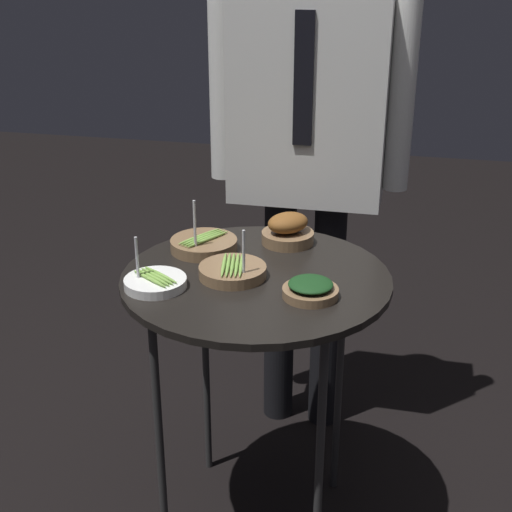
# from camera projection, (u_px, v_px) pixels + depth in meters

# --- Properties ---
(serving_cart) EXTENTS (0.65, 0.65, 0.77)m
(serving_cart) POSITION_uv_depth(u_px,v_px,m) (256.00, 298.00, 1.73)
(serving_cart) COLOR black
(serving_cart) RESTS_ON ground_plane
(bowl_asparagus_back_left) EXTENTS (0.16, 0.16, 0.13)m
(bowl_asparagus_back_left) POSITION_uv_depth(u_px,v_px,m) (233.00, 271.00, 1.69)
(bowl_asparagus_back_left) COLOR brown
(bowl_asparagus_back_left) RESTS_ON serving_cart
(bowl_asparagus_near_rim) EXTENTS (0.14, 0.14, 0.12)m
(bowl_asparagus_near_rim) POSITION_uv_depth(u_px,v_px,m) (155.00, 282.00, 1.64)
(bowl_asparagus_near_rim) COLOR white
(bowl_asparagus_near_rim) RESTS_ON serving_cart
(bowl_roast_front_left) EXTENTS (0.14, 0.14, 0.08)m
(bowl_roast_front_left) POSITION_uv_depth(u_px,v_px,m) (288.00, 231.00, 1.88)
(bowl_roast_front_left) COLOR brown
(bowl_roast_front_left) RESTS_ON serving_cart
(bowl_spinach_center) EXTENTS (0.13, 0.13, 0.04)m
(bowl_spinach_center) POSITION_uv_depth(u_px,v_px,m) (310.00, 289.00, 1.59)
(bowl_spinach_center) COLOR brown
(bowl_spinach_center) RESTS_ON serving_cart
(bowl_asparagus_far_rim) EXTENTS (0.17, 0.17, 0.15)m
(bowl_asparagus_far_rim) POSITION_uv_depth(u_px,v_px,m) (204.00, 244.00, 1.84)
(bowl_asparagus_far_rim) COLOR brown
(bowl_asparagus_far_rim) RESTS_ON serving_cart
(waiter_figure) EXTENTS (0.59, 0.22, 1.60)m
(waiter_figure) POSITION_uv_depth(u_px,v_px,m) (308.00, 125.00, 2.07)
(waiter_figure) COLOR black
(waiter_figure) RESTS_ON ground_plane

